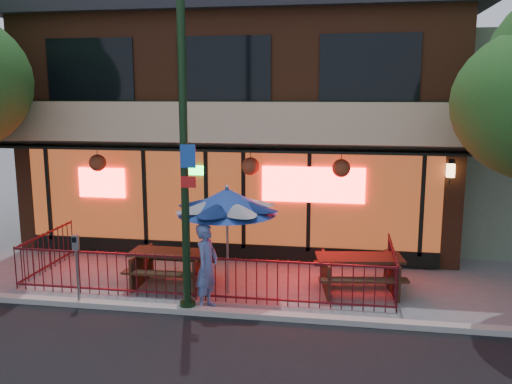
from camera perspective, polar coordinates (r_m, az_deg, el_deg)
ground at (r=11.76m, az=-6.63°, el=-11.59°), size 80.00×80.00×0.00m
curb at (r=11.30m, az=-7.35°, el=-12.23°), size 80.00×0.25×0.12m
restaurant_building at (r=17.86m, az=-0.55°, el=9.52°), size 12.96×9.49×8.05m
patio_fence at (r=12.00m, az=-6.03°, el=-7.92°), size 8.44×2.62×1.00m
street_light at (r=10.60m, az=-7.57°, el=3.59°), size 0.43×0.32×7.00m
picnic_table_left at (r=12.74m, az=-8.88°, el=-7.39°), size 1.89×1.46×0.80m
picnic_table_right at (r=12.40m, az=10.79°, el=-7.91°), size 2.09×1.72×0.81m
patio_umbrella at (r=11.67m, az=-3.06°, el=-0.97°), size 2.15×2.15×2.45m
pedestrian at (r=11.20m, az=-5.20°, el=-7.83°), size 0.55×0.72×1.79m
parking_meter_near at (r=11.85m, az=-18.37°, el=-6.62°), size 0.16×0.15×1.52m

